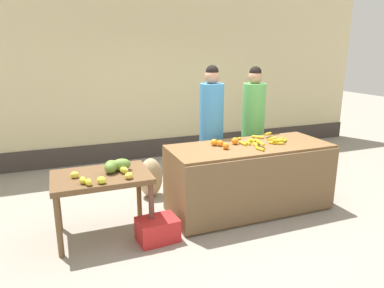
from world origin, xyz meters
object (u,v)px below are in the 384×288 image
Objects in this scene: vendor_woman_green_shirt at (253,127)px; produce_sack at (151,177)px; vendor_woman_blue_shirt at (211,131)px; produce_crate at (158,230)px.

produce_sack is at bearing 175.76° from vendor_woman_green_shirt.
produce_sack is at bearing 166.53° from vendor_woman_blue_shirt.
vendor_woman_blue_shirt is 1.71m from produce_crate.
vendor_woman_green_shirt is at bearing 31.08° from produce_crate.
vendor_woman_green_shirt reaches higher than produce_crate.
vendor_woman_blue_shirt reaches higher than produce_sack.
produce_crate is at bearing -101.49° from produce_sack.
produce_crate is 1.26m from produce_sack.
produce_sack is (0.25, 1.23, 0.16)m from produce_crate.
produce_sack reaches higher than produce_crate.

